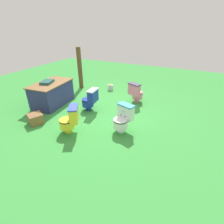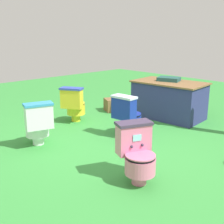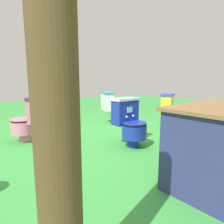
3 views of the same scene
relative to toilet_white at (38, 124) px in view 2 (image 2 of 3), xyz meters
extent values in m
plane|color=green|center=(0.86, 0.98, -0.37)|extent=(14.00, 14.00, 0.00)
cylinder|color=white|center=(-0.07, 0.02, -0.30)|extent=(0.23, 0.23, 0.14)
cylinder|color=white|center=(-0.09, 0.03, -0.13)|extent=(0.46, 0.46, 0.20)
torus|color=black|center=(-0.09, 0.03, -0.02)|extent=(0.44, 0.44, 0.04)
cylinder|color=#338CBF|center=(-0.09, 0.03, -0.07)|extent=(0.30, 0.30, 0.01)
cube|color=white|center=(0.10, -0.03, 0.14)|extent=(0.30, 0.45, 0.37)
cube|color=#338CBF|center=(0.10, -0.03, 0.34)|extent=(0.33, 0.48, 0.04)
cube|color=#8CE0E5|center=(0.01, 0.00, 0.19)|extent=(0.04, 0.11, 0.08)
cylinder|color=white|center=(-0.09, 0.03, 0.00)|extent=(0.45, 0.45, 0.02)
sphere|color=#338CBF|center=(-0.02, -0.07, 0.09)|extent=(0.04, 0.04, 0.04)
sphere|color=#338CBF|center=(0.03, 0.07, 0.09)|extent=(0.04, 0.04, 0.04)
cylinder|color=#192D9E|center=(0.63, 1.46, -0.30)|extent=(0.20, 0.20, 0.14)
cylinder|color=#192D9E|center=(0.63, 1.48, -0.13)|extent=(0.40, 0.40, 0.20)
torus|color=black|center=(0.63, 1.48, -0.02)|extent=(0.38, 0.38, 0.04)
cylinder|color=silver|center=(0.63, 1.48, -0.07)|extent=(0.26, 0.26, 0.01)
cube|color=#192D9E|center=(0.64, 1.28, 0.14)|extent=(0.43, 0.23, 0.37)
cube|color=silver|center=(0.64, 1.28, 0.34)|extent=(0.45, 0.25, 0.04)
cube|color=#8CE0E5|center=(0.63, 1.38, 0.19)|extent=(0.11, 0.02, 0.08)
cylinder|color=#192D9E|center=(0.63, 1.48, 0.00)|extent=(0.39, 0.39, 0.02)
sphere|color=silver|center=(0.56, 1.38, 0.09)|extent=(0.04, 0.04, 0.04)
sphere|color=silver|center=(0.70, 1.39, 0.09)|extent=(0.04, 0.04, 0.04)
cylinder|color=yellow|center=(-0.67, 1.23, -0.30)|extent=(0.25, 0.25, 0.14)
cylinder|color=yellow|center=(-0.68, 1.25, -0.13)|extent=(0.51, 0.51, 0.20)
torus|color=black|center=(-0.68, 1.25, -0.02)|extent=(0.49, 0.49, 0.04)
cylinder|color=#3347B2|center=(-0.68, 1.25, -0.07)|extent=(0.33, 0.33, 0.01)
cube|color=yellow|center=(-0.58, 1.08, 0.14)|extent=(0.45, 0.38, 0.37)
cube|color=#3347B2|center=(-0.58, 1.08, 0.34)|extent=(0.48, 0.41, 0.04)
cube|color=#8CE0E5|center=(-0.63, 1.17, 0.19)|extent=(0.10, 0.06, 0.08)
cylinder|color=yellow|center=(-0.68, 1.25, 0.00)|extent=(0.49, 0.49, 0.02)
sphere|color=#3347B2|center=(-0.69, 1.13, 0.09)|extent=(0.04, 0.04, 0.04)
sphere|color=#3347B2|center=(-0.58, 1.21, 0.09)|extent=(0.04, 0.04, 0.04)
cylinder|color=pink|center=(1.91, 0.25, -0.30)|extent=(0.24, 0.24, 0.14)
cylinder|color=pink|center=(1.93, 0.24, -0.13)|extent=(0.48, 0.48, 0.20)
torus|color=black|center=(1.93, 0.24, -0.02)|extent=(0.46, 0.46, 0.04)
cylinder|color=#3F334C|center=(1.93, 0.24, -0.07)|extent=(0.31, 0.31, 0.01)
cube|color=pink|center=(1.75, 0.32, 0.14)|extent=(0.33, 0.45, 0.37)
cube|color=#3F334C|center=(1.75, 0.32, 0.34)|extent=(0.37, 0.48, 0.04)
cube|color=#8CE0E5|center=(1.84, 0.28, 0.19)|extent=(0.05, 0.10, 0.08)
cylinder|color=pink|center=(1.93, 0.24, 0.00)|extent=(0.47, 0.47, 0.02)
sphere|color=#3F334C|center=(1.87, 0.35, 0.09)|extent=(0.04, 0.04, 0.04)
sphere|color=#3F334C|center=(1.82, 0.22, 0.09)|extent=(0.04, 0.04, 0.04)
cube|color=navy|center=(0.47, 2.82, 0.00)|extent=(1.47, 0.93, 0.74)
cube|color=brown|center=(0.47, 2.82, 0.39)|extent=(1.54, 1.00, 0.03)
cube|color=#23514C|center=(0.40, 2.88, 0.44)|extent=(0.52, 0.45, 0.08)
cube|color=brown|center=(-0.72, 2.34, -0.23)|extent=(0.48, 0.49, 0.28)
camera|label=1|loc=(-3.42, -1.36, 2.14)|focal=26.76mm
camera|label=2|loc=(4.00, -2.18, 1.41)|focal=46.91mm
camera|label=3|loc=(2.53, 3.65, 0.65)|focal=31.85mm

